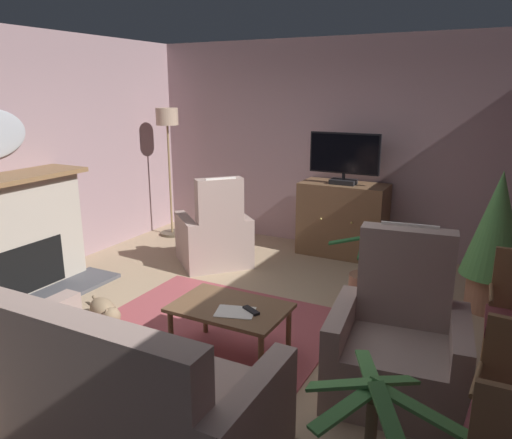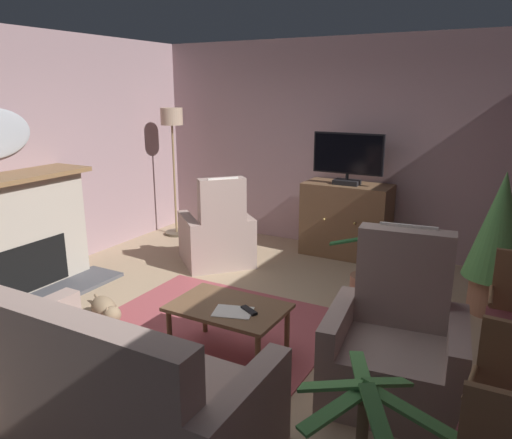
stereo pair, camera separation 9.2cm
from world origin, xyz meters
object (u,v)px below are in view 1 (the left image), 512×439
(armchair_by_fireplace, at_px, (215,237))
(armchair_in_far_corner, at_px, (398,347))
(floor_lamp, at_px, (168,139))
(cat, at_px, (104,311))
(tv_remote, at_px, (251,310))
(sofa_floral, at_px, (118,393))
(television, at_px, (344,157))
(tv_cabinet, at_px, (342,221))
(fireplace, at_px, (15,239))
(potted_plant_small_fern_corner, at_px, (496,235))
(coffee_table, at_px, (230,312))
(potted_plant_tall_palm_by_window, at_px, (363,286))
(folded_newspaper, at_px, (235,312))

(armchair_by_fireplace, bearing_deg, armchair_in_far_corner, -33.00)
(armchair_in_far_corner, distance_m, floor_lamp, 4.70)
(cat, bearing_deg, armchair_in_far_corner, 3.12)
(tv_remote, bearing_deg, sofa_floral, 100.85)
(television, relative_size, armchair_by_fireplace, 0.78)
(armchair_in_far_corner, xyz_separation_m, floor_lamp, (-3.85, 2.47, 1.07))
(tv_cabinet, height_order, armchair_in_far_corner, armchair_in_far_corner)
(fireplace, xyz_separation_m, tv_cabinet, (2.70, 2.83, -0.16))
(sofa_floral, xyz_separation_m, potted_plant_small_fern_corner, (1.96, 3.11, 0.46))
(fireplace, relative_size, television, 1.86)
(coffee_table, bearing_deg, potted_plant_tall_palm_by_window, 64.12)
(fireplace, distance_m, cat, 1.41)
(folded_newspaper, distance_m, armchair_by_fireplace, 2.36)
(tv_remote, relative_size, potted_plant_small_fern_corner, 0.12)
(television, distance_m, folded_newspaper, 3.08)
(cat, bearing_deg, armchair_by_fireplace, 87.37)
(tv_remote, height_order, armchair_by_fireplace, armchair_by_fireplace)
(potted_plant_tall_palm_by_window, bearing_deg, floor_lamp, 160.37)
(television, height_order, tv_remote, television)
(tv_cabinet, height_order, tv_remote, tv_cabinet)
(fireplace, relative_size, armchair_in_far_corner, 1.40)
(armchair_by_fireplace, bearing_deg, tv_cabinet, 40.36)
(floor_lamp, bearing_deg, coffee_table, -45.71)
(armchair_in_far_corner, bearing_deg, tv_remote, -172.05)
(floor_lamp, bearing_deg, armchair_by_fireplace, -32.04)
(tv_cabinet, relative_size, sofa_floral, 0.57)
(folded_newspaper, relative_size, potted_plant_small_fern_corner, 0.21)
(fireplace, distance_m, potted_plant_tall_palm_by_window, 3.68)
(cat, bearing_deg, potted_plant_tall_palm_by_window, 35.00)
(television, xyz_separation_m, folded_newspaper, (0.09, -2.96, -0.85))
(floor_lamp, bearing_deg, fireplace, -93.30)
(fireplace, xyz_separation_m, potted_plant_tall_palm_by_window, (3.40, 1.35, -0.39))
(tv_cabinet, distance_m, armchair_by_fireplace, 1.71)
(sofa_floral, height_order, potted_plant_tall_palm_by_window, sofa_floral)
(coffee_table, bearing_deg, sofa_floral, -96.53)
(sofa_floral, relative_size, potted_plant_tall_palm_by_window, 2.43)
(tv_cabinet, xyz_separation_m, armchair_by_fireplace, (-1.30, -1.10, -0.11))
(armchair_by_fireplace, bearing_deg, tv_remote, -50.94)
(armchair_in_far_corner, bearing_deg, coffee_table, -173.88)
(tv_remote, bearing_deg, floor_lamp, -16.52)
(sofa_floral, distance_m, armchair_by_fireplace, 3.20)
(sofa_floral, xyz_separation_m, potted_plant_tall_palm_by_window, (0.84, 2.60, -0.10))
(armchair_by_fireplace, distance_m, floor_lamp, 1.84)
(fireplace, bearing_deg, armchair_in_far_corner, 0.60)
(armchair_by_fireplace, height_order, cat, armchair_by_fireplace)
(coffee_table, height_order, folded_newspaper, folded_newspaper)
(tv_cabinet, relative_size, cat, 1.70)
(fireplace, xyz_separation_m, television, (2.70, 2.78, 0.70))
(sofa_floral, distance_m, floor_lamp, 4.61)
(armchair_in_far_corner, xyz_separation_m, potted_plant_small_fern_corner, (0.52, 1.82, 0.42))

